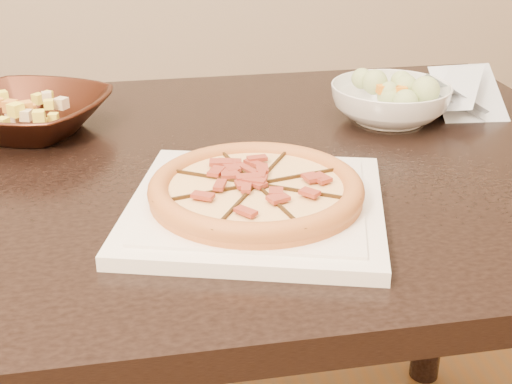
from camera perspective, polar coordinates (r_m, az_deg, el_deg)
dining_table at (r=1.09m, az=-7.27°, el=-2.81°), size 1.41×0.94×0.75m
plate at (r=0.88m, az=-0.00°, el=-1.15°), size 0.38×0.38×0.02m
pizza at (r=0.87m, az=-0.00°, el=0.23°), size 0.27×0.27×0.03m
bronze_bowl at (r=1.20m, az=-17.75°, el=5.91°), size 0.32×0.32×0.06m
mixed_dish at (r=1.19m, az=-18.04°, el=7.91°), size 0.12×0.12×0.03m
salad_bowl at (r=1.22m, az=10.67°, el=7.01°), size 0.24×0.24×0.06m
salad at (r=1.21m, az=10.81°, el=9.22°), size 0.08×0.11×0.04m
cling_film at (r=1.28m, az=15.96°, el=7.05°), size 0.20×0.18×0.05m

